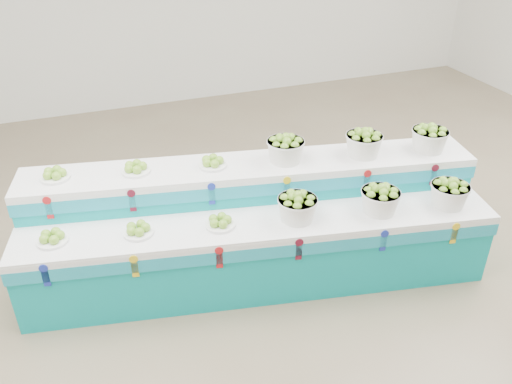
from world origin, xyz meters
The scene contains 14 objects.
ground centered at (0.00, 0.00, 0.00)m, with size 10.00×10.00×0.00m, color #76634B.
display_stand centered at (-0.81, 0.35, 0.51)m, with size 4.16×1.07×1.02m, color #0A999E, non-canonical shape.
plate_lower_left centered at (-2.54, 0.42, 0.77)m, with size 0.26×0.26×0.10m, color white.
plate_lower_mid centered at (-1.87, 0.29, 0.77)m, with size 0.26×0.26×0.10m, color white.
plate_lower_right centered at (-1.20, 0.17, 0.77)m, with size 0.26×0.26×0.10m, color white.
basket_lower_left centered at (-0.55, 0.04, 0.85)m, with size 0.34×0.34×0.25m, color silver, non-canonical shape.
basket_lower_mid centered at (0.18, -0.10, 0.85)m, with size 0.34×0.34×0.25m, color silver, non-canonical shape.
basket_lower_right centered at (0.81, -0.22, 0.85)m, with size 0.34×0.34×0.25m, color silver, non-canonical shape.
plate_upper_left centered at (-2.44, 0.93, 1.07)m, with size 0.26×0.26×0.10m, color white.
plate_upper_mid centered at (-1.77, 0.80, 1.07)m, with size 0.26×0.26×0.10m, color white.
plate_upper_right centered at (-1.11, 0.67, 1.07)m, with size 0.26×0.26×0.10m, color white.
basket_upper_left centered at (-0.45, 0.54, 1.15)m, with size 0.34×0.34×0.25m, color silver, non-canonical shape.
basket_upper_mid centered at (0.27, 0.40, 1.15)m, with size 0.34×0.34×0.25m, color silver, non-canonical shape.
basket_upper_right centered at (0.91, 0.28, 1.15)m, with size 0.34×0.34×0.25m, color silver, non-canonical shape.
Camera 1 is at (-2.21, -3.40, 3.26)m, focal length 37.20 mm.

